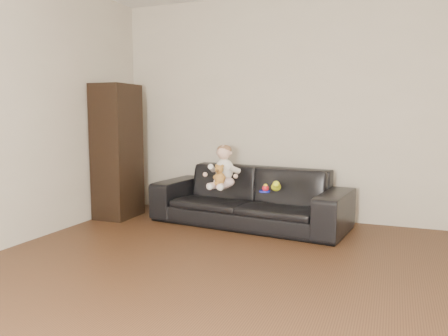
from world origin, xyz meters
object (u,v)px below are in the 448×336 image
at_px(cabinet, 117,152).
at_px(toy_blue_disc, 265,191).
at_px(baby, 224,169).
at_px(sofa, 249,196).
at_px(teddy_bear, 219,175).
at_px(toy_green, 276,187).
at_px(toy_rattle, 265,188).

xyz_separation_m(cabinet, toy_blue_disc, (1.81, 0.01, -0.36)).
bearing_deg(baby, toy_blue_disc, -1.29).
bearing_deg(sofa, cabinet, -164.91).
bearing_deg(toy_blue_disc, baby, 169.89).
height_order(sofa, cabinet, cabinet).
relative_size(sofa, baby, 4.53).
distance_m(cabinet, teddy_bear, 1.34).
height_order(toy_green, toy_blue_disc, toy_green).
xyz_separation_m(teddy_bear, toy_blue_disc, (0.49, 0.06, -0.16)).
distance_m(toy_green, toy_blue_disc, 0.14).
bearing_deg(toy_rattle, cabinet, -179.04).
distance_m(cabinet, baby, 1.33).
xyz_separation_m(sofa, teddy_bear, (-0.25, -0.26, 0.26)).
bearing_deg(toy_green, baby, -179.15).
bearing_deg(toy_green, teddy_bear, -165.22).
xyz_separation_m(teddy_bear, toy_green, (0.58, 0.15, -0.12)).
relative_size(cabinet, teddy_bear, 7.25).
height_order(sofa, toy_green, sofa).
distance_m(cabinet, toy_green, 1.94).
bearing_deg(teddy_bear, toy_blue_disc, 11.32).
height_order(cabinet, toy_blue_disc, cabinet).
bearing_deg(toy_blue_disc, cabinet, -179.58).
distance_m(cabinet, toy_rattle, 1.84).
bearing_deg(teddy_bear, cabinet, -177.20).
bearing_deg(toy_green, cabinet, -176.68).
relative_size(toy_green, toy_rattle, 1.74).
distance_m(teddy_bear, toy_blue_disc, 0.51).
relative_size(cabinet, toy_green, 12.43).
bearing_deg(cabinet, baby, 3.19).
bearing_deg(toy_rattle, toy_blue_disc, -104.32).
distance_m(sofa, toy_blue_disc, 0.33).
height_order(baby, toy_rattle, baby).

